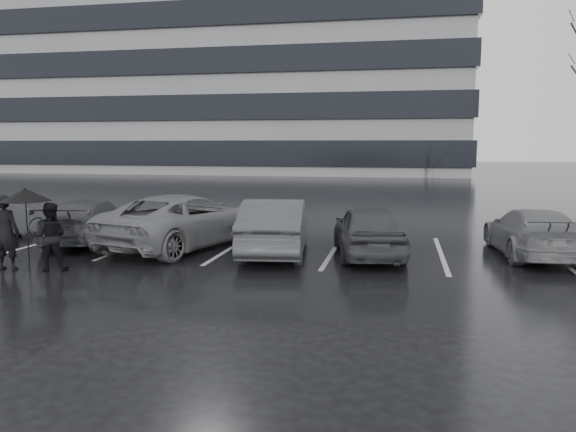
# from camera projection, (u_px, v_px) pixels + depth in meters

# --- Properties ---
(ground) EXTENTS (160.00, 160.00, 0.00)m
(ground) POSITION_uv_depth(u_px,v_px,m) (294.00, 270.00, 12.73)
(ground) COLOR black
(ground) RESTS_ON ground
(office_building) EXTENTS (61.00, 26.00, 29.00)m
(office_building) POSITION_uv_depth(u_px,v_px,m) (179.00, 38.00, 61.84)
(office_building) COLOR gray
(office_building) RESTS_ON ground
(car_main) EXTENTS (2.27, 4.17, 1.35)m
(car_main) POSITION_uv_depth(u_px,v_px,m) (369.00, 230.00, 14.21)
(car_main) COLOR black
(car_main) RESTS_ON ground
(car_west_a) EXTENTS (2.07, 4.53, 1.44)m
(car_west_a) POSITION_uv_depth(u_px,v_px,m) (276.00, 226.00, 14.52)
(car_west_a) COLOR #29292B
(car_west_a) RESTS_ON ground
(car_west_b) EXTENTS (3.84, 5.77, 1.47)m
(car_west_b) POSITION_uv_depth(u_px,v_px,m) (183.00, 220.00, 15.50)
(car_west_b) COLOR #4F4F52
(car_west_b) RESTS_ON ground
(car_west_c) EXTENTS (2.48, 4.54, 1.25)m
(car_west_c) POSITION_uv_depth(u_px,v_px,m) (90.00, 221.00, 16.24)
(car_west_c) COLOR black
(car_west_c) RESTS_ON ground
(car_east) EXTENTS (1.99, 4.32, 1.22)m
(car_east) POSITION_uv_depth(u_px,v_px,m) (532.00, 232.00, 14.22)
(car_east) COLOR #4F4F52
(car_east) RESTS_ON ground
(pedestrian_left) EXTENTS (0.65, 0.44, 1.72)m
(pedestrian_left) POSITION_uv_depth(u_px,v_px,m) (6.00, 232.00, 12.65)
(pedestrian_left) COLOR black
(pedestrian_left) RESTS_ON ground
(pedestrian_right) EXTENTS (0.91, 0.81, 1.54)m
(pedestrian_right) POSITION_uv_depth(u_px,v_px,m) (50.00, 237.00, 12.61)
(pedestrian_right) COLOR black
(pedestrian_right) RESTS_ON ground
(umbrella) EXTENTS (1.11, 1.11, 1.88)m
(umbrella) POSITION_uv_depth(u_px,v_px,m) (25.00, 195.00, 12.50)
(umbrella) COLOR black
(umbrella) RESTS_ON ground
(stall_stripes) EXTENTS (19.72, 5.00, 0.00)m
(stall_stripes) POSITION_uv_depth(u_px,v_px,m) (282.00, 248.00, 15.31)
(stall_stripes) COLOR #B4B4B6
(stall_stripes) RESTS_ON ground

